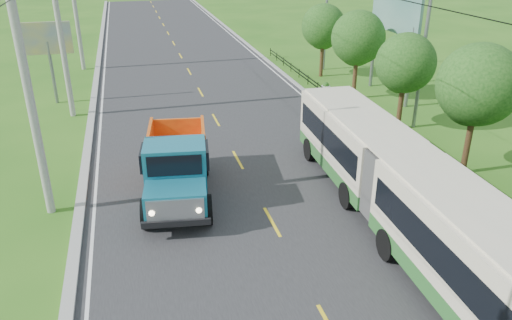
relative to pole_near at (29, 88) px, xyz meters
name	(u,v)px	position (x,y,z in m)	size (l,w,h in m)	color
road	(210,110)	(8.26, 11.00, -5.08)	(14.00, 120.00, 0.02)	#28282B
curb_left	(91,118)	(1.06, 11.00, -5.02)	(0.40, 120.00, 0.15)	#9E9E99
curb_right	(316,100)	(15.41, 11.00, -5.04)	(0.30, 120.00, 0.10)	#9E9E99
edge_line_left	(101,118)	(1.61, 11.00, -5.07)	(0.12, 120.00, 0.00)	silver
edge_line_right	(309,101)	(14.91, 11.00, -5.07)	(0.12, 120.00, 0.00)	silver
railing_right	(369,126)	(16.26, 5.00, -4.79)	(0.04, 40.00, 0.60)	black
pole_near	(29,88)	(0.00, 0.00, 0.00)	(3.51, 0.32, 10.00)	gray
pole_mid	(61,31)	(0.00, 12.00, 0.00)	(3.51, 0.32, 10.00)	gray
pole_far	(75,5)	(0.00, 24.00, 0.00)	(3.51, 0.32, 10.00)	gray
tree_third	(477,88)	(18.12, -0.86, -1.11)	(3.60, 3.62, 6.00)	#382314
tree_fourth	(405,66)	(18.12, 5.14, -1.51)	(3.24, 3.31, 5.40)	#382314
tree_fifth	(358,40)	(18.12, 11.14, -1.24)	(3.48, 3.52, 5.80)	#382314
tree_back	(323,28)	(18.12, 17.14, -1.44)	(3.30, 3.36, 5.50)	#382314
streetlight_mid	(422,41)	(18.90, 5.00, -0.19)	(3.02, 0.20, 9.07)	slate
streetlight_far	(325,8)	(18.90, 19.00, -0.19)	(3.02, 0.20, 9.07)	slate
planter_near	(468,189)	(16.86, -3.00, -4.81)	(0.64, 0.64, 0.67)	silver
planter_mid	(379,126)	(16.86, 5.00, -4.81)	(0.64, 0.64, 0.67)	silver
planter_far	(326,87)	(16.86, 13.00, -4.81)	(0.64, 0.64, 0.67)	silver
billboard_left	(47,44)	(-1.24, 15.00, -1.23)	(3.00, 0.20, 5.20)	slate
billboard_right	(395,16)	(20.56, 11.00, 0.25)	(0.24, 6.00, 7.30)	slate
bus	(403,186)	(12.61, -4.77, -3.20)	(3.27, 16.44, 3.15)	#29682B
dump_truck	(177,163)	(5.04, -0.03, -3.52)	(3.34, 6.90, 2.79)	#156780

